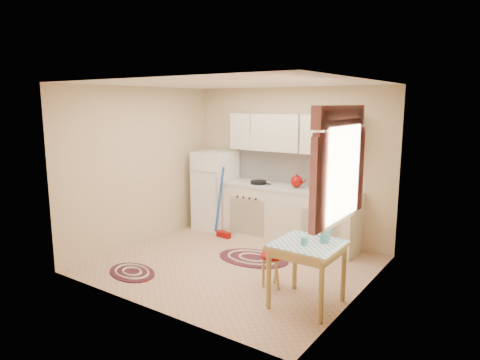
% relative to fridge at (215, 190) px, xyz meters
% --- Properties ---
extents(room_shell, '(3.64, 3.60, 2.52)m').
position_rel_fridge_xyz_m(room_shell, '(1.43, -1.01, 0.90)').
color(room_shell, tan).
rests_on(room_shell, ground).
extents(fridge, '(0.65, 0.60, 1.40)m').
position_rel_fridge_xyz_m(fridge, '(0.00, 0.00, 0.00)').
color(fridge, white).
rests_on(fridge, ground).
extents(broom, '(0.29, 0.15, 1.20)m').
position_rel_fridge_xyz_m(broom, '(0.45, -0.35, -0.10)').
color(broom, blue).
rests_on(broom, ground).
extents(base_cabinets, '(2.25, 0.60, 0.88)m').
position_rel_fridge_xyz_m(base_cabinets, '(1.48, 0.05, -0.26)').
color(base_cabinets, silver).
rests_on(base_cabinets, ground).
extents(countertop, '(2.27, 0.62, 0.04)m').
position_rel_fridge_xyz_m(countertop, '(1.48, 0.05, 0.20)').
color(countertop, beige).
rests_on(countertop, base_cabinets).
extents(frying_pan, '(0.32, 0.32, 0.05)m').
position_rel_fridge_xyz_m(frying_pan, '(0.91, 0.00, 0.24)').
color(frying_pan, black).
rests_on(frying_pan, countertop).
extents(red_kettle, '(0.27, 0.26, 0.21)m').
position_rel_fridge_xyz_m(red_kettle, '(1.59, 0.05, 0.33)').
color(red_kettle, '#880804').
rests_on(red_kettle, countertop).
extents(red_canister, '(0.12, 0.12, 0.16)m').
position_rel_fridge_xyz_m(red_canister, '(1.96, 0.05, 0.30)').
color(red_canister, '#880804').
rests_on(red_canister, countertop).
extents(table, '(0.72, 0.72, 0.72)m').
position_rel_fridge_xyz_m(table, '(2.68, -1.78, -0.34)').
color(table, tan).
rests_on(table, ground).
extents(stool, '(0.31, 0.31, 0.42)m').
position_rel_fridge_xyz_m(stool, '(2.12, -1.59, -0.49)').
color(stool, '#880804').
rests_on(stool, ground).
extents(coffee_pot, '(0.16, 0.15, 0.27)m').
position_rel_fridge_xyz_m(coffee_pot, '(2.83, -1.66, 0.15)').
color(coffee_pot, teal).
rests_on(coffee_pot, table).
extents(mug, '(0.08, 0.08, 0.10)m').
position_rel_fridge_xyz_m(mug, '(2.69, -1.88, 0.07)').
color(mug, teal).
rests_on(mug, table).
extents(rug_center, '(1.14, 0.82, 0.02)m').
position_rel_fridge_xyz_m(rug_center, '(1.40, -0.91, -0.69)').
color(rug_center, maroon).
rests_on(rug_center, ground).
extents(rug_left, '(0.88, 0.69, 0.02)m').
position_rel_fridge_xyz_m(rug_left, '(0.35, -2.28, -0.69)').
color(rug_left, maroon).
rests_on(rug_left, ground).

